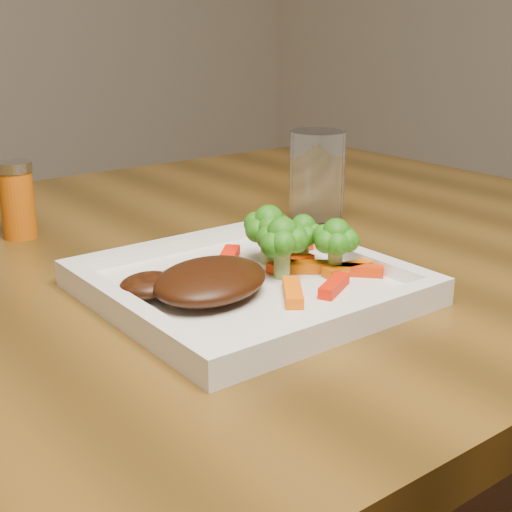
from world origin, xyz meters
TOP-DOWN VIEW (x-y plane):
  - plate at (0.19, -0.19)m, footprint 0.27×0.27m
  - steak at (0.14, -0.19)m, footprint 0.15×0.13m
  - broccoli_0 at (0.24, -0.15)m, footprint 0.07×0.07m
  - broccoli_1 at (0.27, -0.17)m, footprint 0.06×0.06m
  - broccoli_2 at (0.28, -0.22)m, footprint 0.06×0.06m
  - broccoli_3 at (0.23, -0.20)m, footprint 0.06×0.06m
  - carrot_0 at (0.24, -0.25)m, footprint 0.05×0.04m
  - carrot_1 at (0.29, -0.23)m, footprint 0.06×0.02m
  - carrot_2 at (0.20, -0.24)m, footprint 0.05×0.06m
  - carrot_3 at (0.29, -0.14)m, footprint 0.06×0.02m
  - carrot_4 at (0.21, -0.13)m, footprint 0.05×0.05m
  - carrot_5 at (0.26, -0.20)m, footprint 0.06×0.05m
  - carrot_6 at (0.25, -0.18)m, footprint 0.05×0.02m
  - spice_shaker at (0.09, 0.13)m, footprint 0.04×0.04m
  - drinking_glass at (0.40, -0.05)m, footprint 0.08×0.08m
  - carrot_7 at (0.29, -0.24)m, footprint 0.04×0.04m

SIDE VIEW (x-z plane):
  - plate at x=0.19m, z-range 0.75..0.76m
  - carrot_0 at x=0.24m, z-range 0.76..0.77m
  - carrot_1 at x=0.29m, z-range 0.76..0.77m
  - carrot_2 at x=0.20m, z-range 0.76..0.77m
  - carrot_3 at x=0.29m, z-range 0.76..0.77m
  - carrot_4 at x=0.21m, z-range 0.76..0.77m
  - carrot_5 at x=0.26m, z-range 0.76..0.77m
  - carrot_6 at x=0.25m, z-range 0.76..0.77m
  - carrot_7 at x=0.29m, z-range 0.76..0.77m
  - steak at x=0.14m, z-range 0.76..0.79m
  - broccoli_2 at x=0.28m, z-range 0.76..0.82m
  - broccoli_3 at x=0.23m, z-range 0.76..0.82m
  - broccoli_1 at x=0.27m, z-range 0.76..0.83m
  - spice_shaker at x=0.09m, z-range 0.75..0.84m
  - broccoli_0 at x=0.24m, z-range 0.76..0.83m
  - drinking_glass at x=0.40m, z-range 0.75..0.87m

